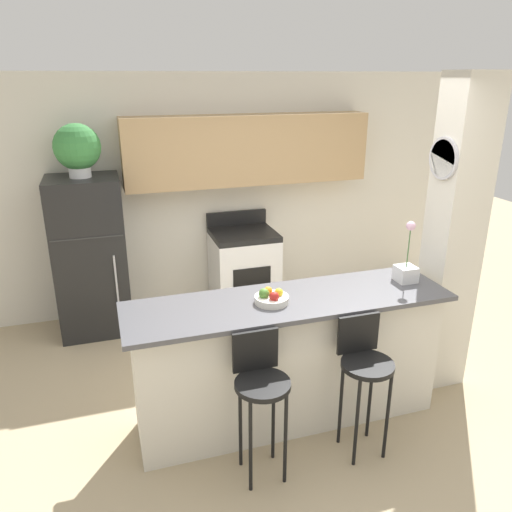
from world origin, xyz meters
name	(u,v)px	position (x,y,z in m)	size (l,w,h in m)	color
ground_plane	(287,416)	(0.00, 0.00, 0.00)	(14.00, 14.00, 0.00)	tan
wall_back	(229,176)	(0.14, 2.23, 1.48)	(5.60, 0.38, 2.55)	silver
pillar_right	(453,239)	(1.44, 0.12, 1.28)	(0.38, 0.32, 2.55)	silver
counter_bar	(288,360)	(0.00, 0.00, 0.51)	(2.37, 0.65, 1.01)	silver
refrigerator	(90,257)	(-1.38, 1.95, 0.80)	(0.69, 0.63, 1.60)	black
stove_range	(244,270)	(0.23, 1.96, 0.46)	(0.69, 0.62, 1.07)	white
bar_stool_left	(261,385)	(-0.37, -0.47, 0.67)	(0.36, 0.36, 0.99)	black
bar_stool_right	(364,366)	(0.37, -0.47, 0.67)	(0.36, 0.36, 0.99)	black
potted_plant_on_fridge	(77,148)	(-1.38, 1.95, 1.87)	(0.43, 0.43, 0.50)	silver
orchid_vase	(406,268)	(0.97, 0.04, 1.11)	(0.15, 0.15, 0.48)	white
fruit_bowl	(271,298)	(-0.15, -0.02, 1.05)	(0.24, 0.24, 0.11)	silver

